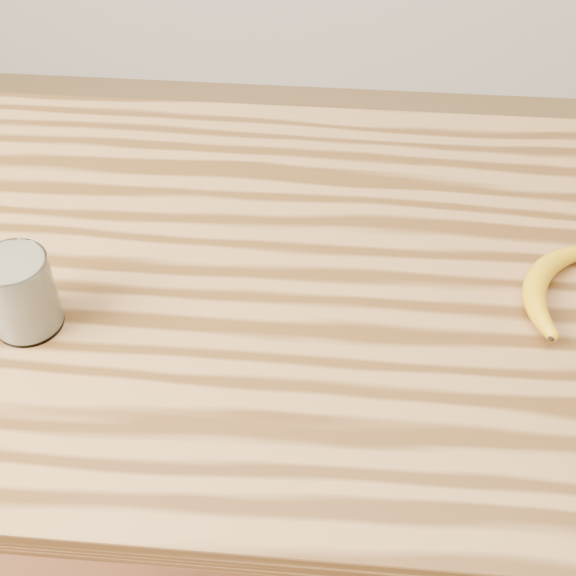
{
  "coord_description": "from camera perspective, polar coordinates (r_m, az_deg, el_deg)",
  "views": [
    {
      "loc": [
        0.04,
        -0.76,
        1.62
      ],
      "look_at": [
        -0.02,
        -0.06,
        0.93
      ],
      "focal_mm": 50.0,
      "sensor_mm": 36.0,
      "label": 1
    }
  ],
  "objects": [
    {
      "name": "banana",
      "position": [
        1.06,
        17.29,
        0.62
      ],
      "size": [
        0.19,
        0.27,
        0.03
      ],
      "primitive_type": null,
      "rotation": [
        0.0,
        0.0,
        -0.42
      ],
      "color": "#D49A0D",
      "rests_on": "table"
    },
    {
      "name": "table",
      "position": [
        1.14,
        1.14,
        -3.54
      ],
      "size": [
        1.2,
        0.8,
        0.9
      ],
      "color": "#9C6C3A",
      "rests_on": "ground"
    },
    {
      "name": "smoothie_glass",
      "position": [
        1.0,
        -18.49,
        -0.32
      ],
      "size": [
        0.08,
        0.08,
        0.1
      ],
      "color": "white",
      "rests_on": "table"
    }
  ]
}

